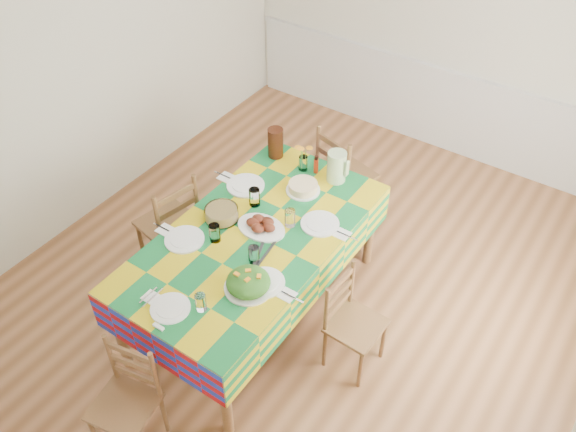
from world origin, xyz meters
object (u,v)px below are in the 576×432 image
(chair_near, at_px, (128,401))
(chair_far, at_px, (343,176))
(tea_pitcher, at_px, (276,143))
(green_pitcher, at_px, (337,167))
(meat_platter, at_px, (261,225))
(chair_left, at_px, (171,225))
(chair_right, at_px, (352,323))
(dining_table, at_px, (254,244))

(chair_near, bearing_deg, chair_far, 79.23)
(tea_pitcher, bearing_deg, green_pitcher, 0.34)
(meat_platter, xyz_separation_m, chair_left, (-0.87, -0.10, -0.38))
(chair_left, distance_m, chair_right, 1.72)
(tea_pitcher, xyz_separation_m, chair_left, (-0.43, -0.90, -0.48))
(chair_left, height_order, chair_right, chair_left)
(green_pitcher, height_order, chair_left, green_pitcher)
(chair_far, xyz_separation_m, chair_right, (0.88, -1.35, -0.07))
(dining_table, relative_size, tea_pitcher, 8.16)
(green_pitcher, xyz_separation_m, chair_near, (-0.18, -2.26, -0.54))
(chair_near, bearing_deg, green_pitcher, 74.69)
(meat_platter, bearing_deg, green_pitcher, 78.93)
(chair_near, relative_size, chair_right, 1.02)
(chair_near, xyz_separation_m, chair_far, (-0.00, 2.71, 0.06))
(dining_table, relative_size, green_pitcher, 8.11)
(chair_right, bearing_deg, dining_table, 92.75)
(meat_platter, xyz_separation_m, chair_near, (-0.02, -1.45, -0.43))
(chair_far, height_order, chair_right, chair_far)
(chair_right, bearing_deg, chair_near, 150.00)
(tea_pitcher, relative_size, chair_right, 0.31)
(dining_table, xyz_separation_m, chair_far, (-0.01, 1.35, -0.25))
(green_pitcher, distance_m, chair_far, 0.68)
(dining_table, distance_m, tea_pitcher, 1.01)
(green_pitcher, relative_size, chair_near, 0.30)
(dining_table, distance_m, green_pitcher, 0.94)
(meat_platter, relative_size, green_pitcher, 1.45)
(chair_right, bearing_deg, green_pitcher, 40.54)
(chair_near, bearing_deg, tea_pitcher, 89.64)
(chair_far, bearing_deg, dining_table, 106.03)
(dining_table, xyz_separation_m, tea_pitcher, (-0.43, 0.89, 0.23))
(dining_table, height_order, chair_right, chair_right)
(chair_near, height_order, chair_left, chair_left)
(chair_near, xyz_separation_m, chair_right, (0.87, 1.36, -0.01))
(chair_near, bearing_deg, chair_right, 46.50)
(green_pitcher, distance_m, chair_near, 2.33)
(chair_far, bearing_deg, chair_right, 138.45)
(chair_near, relative_size, chair_far, 0.87)
(green_pitcher, bearing_deg, tea_pitcher, -179.66)
(green_pitcher, distance_m, chair_right, 1.26)
(chair_far, xyz_separation_m, chair_left, (-0.85, -1.36, -0.01))
(meat_platter, relative_size, chair_far, 0.38)
(dining_table, bearing_deg, chair_far, 90.52)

